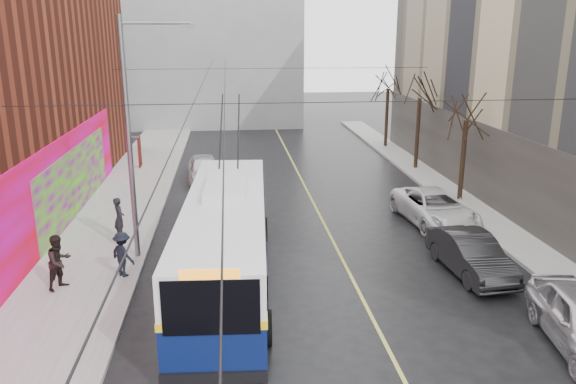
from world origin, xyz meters
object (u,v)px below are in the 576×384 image
(parked_car_b, at_px, (471,254))
(trolleybus, at_px, (226,239))
(pedestrian_c, at_px, (123,254))
(pedestrian_b, at_px, (59,262))
(tree_mid, at_px, (421,86))
(parked_car_c, at_px, (435,208))
(pedestrian_a, at_px, (119,218))
(streetlight_pole, at_px, (133,134))
(following_car, at_px, (204,169))
(tree_near, at_px, (468,105))
(tree_far, at_px, (389,78))

(parked_car_b, bearing_deg, trolleybus, 175.43)
(parked_car_b, bearing_deg, pedestrian_c, 172.42)
(pedestrian_b, distance_m, pedestrian_c, 2.07)
(trolleybus, relative_size, parked_car_b, 2.80)
(tree_mid, height_order, parked_car_c, tree_mid)
(pedestrian_a, bearing_deg, parked_car_b, -129.88)
(streetlight_pole, xyz_separation_m, trolleybus, (3.24, -2.50, -3.22))
(tree_mid, height_order, pedestrian_b, tree_mid)
(following_car, bearing_deg, tree_near, -26.37)
(tree_near, distance_m, tree_mid, 7.01)
(parked_car_c, height_order, pedestrian_a, pedestrian_a)
(pedestrian_c, bearing_deg, parked_car_b, -142.68)
(streetlight_pole, distance_m, pedestrian_c, 4.31)
(tree_far, height_order, pedestrian_c, tree_far)
(tree_far, bearing_deg, parked_car_c, -98.32)
(following_car, bearing_deg, parked_car_b, -58.77)
(streetlight_pole, distance_m, parked_car_c, 13.58)
(tree_mid, height_order, tree_far, tree_mid)
(parked_car_b, relative_size, pedestrian_b, 2.38)
(tree_mid, bearing_deg, following_car, -172.59)
(tree_far, relative_size, trolleybus, 0.53)
(trolleybus, bearing_deg, tree_near, 38.67)
(streetlight_pole, bearing_deg, tree_near, 21.62)
(parked_car_b, bearing_deg, streetlight_pole, 163.81)
(pedestrian_c, bearing_deg, following_car, -59.09)
(tree_near, xyz_separation_m, pedestrian_b, (-17.41, -8.60, -3.89))
(streetlight_pole, distance_m, tree_near, 16.28)
(pedestrian_b, bearing_deg, pedestrian_c, -33.33)
(streetlight_pole, relative_size, trolleybus, 0.72)
(streetlight_pole, bearing_deg, trolleybus, -37.66)
(streetlight_pole, bearing_deg, pedestrian_c, -101.29)
(parked_car_c, height_order, pedestrian_b, pedestrian_b)
(tree_near, relative_size, parked_car_c, 1.18)
(trolleybus, bearing_deg, pedestrian_a, 137.41)
(parked_car_c, bearing_deg, trolleybus, -155.77)
(pedestrian_c, bearing_deg, parked_car_c, -119.34)
(tree_far, relative_size, pedestrian_b, 3.51)
(parked_car_b, distance_m, pedestrian_b, 14.23)
(tree_mid, relative_size, tree_far, 1.02)
(tree_near, bearing_deg, trolleybus, -144.46)
(pedestrian_b, bearing_deg, trolleybus, -54.70)
(tree_mid, relative_size, pedestrian_c, 4.14)
(tree_near, bearing_deg, streetlight_pole, -158.38)
(tree_mid, distance_m, parked_car_c, 11.39)
(streetlight_pole, distance_m, pedestrian_b, 5.10)
(streetlight_pole, height_order, trolleybus, streetlight_pole)
(streetlight_pole, bearing_deg, parked_car_b, -12.26)
(trolleybus, bearing_deg, pedestrian_c, 172.32)
(tree_near, bearing_deg, pedestrian_a, -166.20)
(streetlight_pole, relative_size, pedestrian_a, 5.13)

